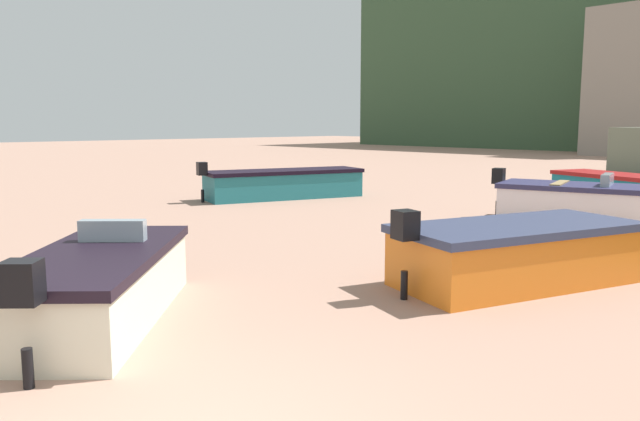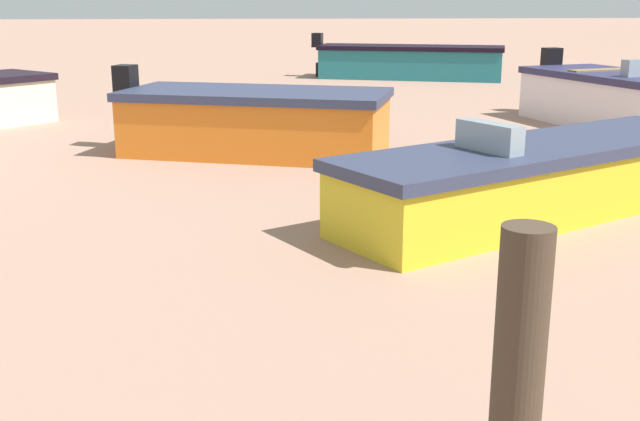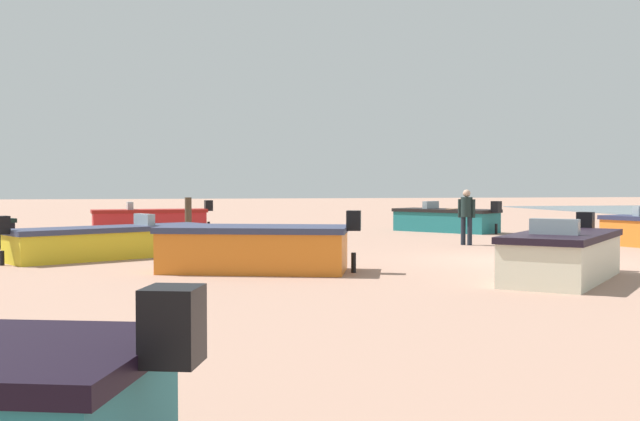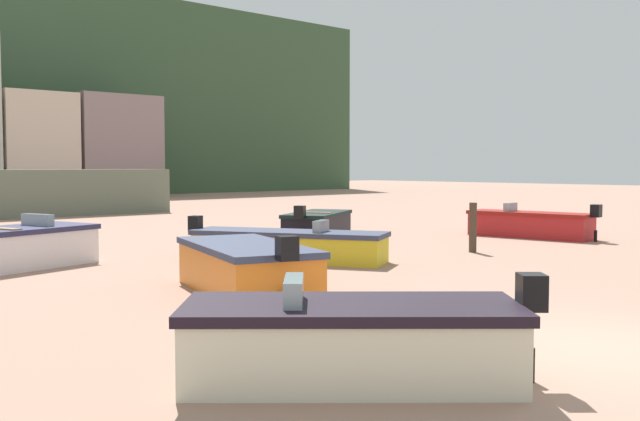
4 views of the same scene
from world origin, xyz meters
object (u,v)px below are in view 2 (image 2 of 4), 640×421
boat_teal_7 (410,62)px  mooring_post_near_water (517,391)px  boat_yellow_2 (545,177)px  boat_white_5 (618,99)px  boat_orange_1 (255,122)px

boat_teal_7 → mooring_post_near_water: (19.26, -3.32, 0.22)m
boat_teal_7 → boat_yellow_2: bearing=12.0°
boat_yellow_2 → boat_white_5: boat_white_5 is taller
boat_white_5 → mooring_post_near_water: 11.75m
boat_yellow_2 → boat_white_5: size_ratio=1.23×
boat_orange_1 → boat_white_5: (-1.95, 6.36, 0.02)m
boat_orange_1 → mooring_post_near_water: size_ratio=3.04×
boat_yellow_2 → boat_orange_1: bearing=11.0°
boat_yellow_2 → mooring_post_near_water: mooring_post_near_water is taller
boat_white_5 → mooring_post_near_water: bearing=46.9°
boat_orange_1 → boat_white_5: size_ratio=1.03×
boat_orange_1 → boat_yellow_2: bearing=57.9°
boat_yellow_2 → boat_teal_7: boat_teal_7 is taller
boat_teal_7 → boat_white_5: bearing=30.2°
boat_orange_1 → boat_yellow_2: 4.66m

